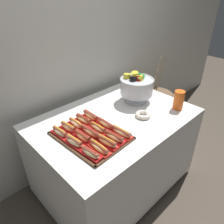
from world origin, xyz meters
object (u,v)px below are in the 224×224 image
at_px(cup_stack, 179,100).
at_px(serving_tray, 91,136).
at_px(hot_dog_1, 99,148).
at_px(punch_bowl, 136,86).
at_px(hot_dog_3, 114,137).
at_px(hot_dog_7, 91,132).
at_px(hot_dog_10, 60,132).
at_px(hot_dog_8, 98,128).
at_px(donut, 143,115).
at_px(hot_dog_12, 76,124).
at_px(hot_dog_0, 91,153).
at_px(hot_dog_6, 83,137).
at_px(hot_dog_9, 105,124).
at_px(hot_dog_5, 74,142).
at_px(hot_dog_11, 68,128).
at_px(buffet_table, 114,151).
at_px(hot_dog_2, 107,142).
at_px(hot_dog_13, 84,120).
at_px(floor_vase, 154,114).
at_px(hot_dog_14, 91,116).
at_px(hot_dog_4, 121,132).

bearing_deg(cup_stack, serving_tray, 164.84).
bearing_deg(hot_dog_1, punch_bowl, 22.93).
bearing_deg(hot_dog_3, hot_dog_7, 117.61).
distance_m(hot_dog_10, punch_bowl, 0.83).
bearing_deg(hot_dog_8, donut, -13.32).
bearing_deg(hot_dog_12, hot_dog_0, -111.28).
xyz_separation_m(hot_dog_6, hot_dog_9, (0.22, 0.01, -0.00)).
height_order(hot_dog_5, hot_dog_11, hot_dog_5).
bearing_deg(hot_dog_9, buffet_table, 19.71).
bearing_deg(hot_dog_1, hot_dog_12, 80.36).
height_order(hot_dog_2, hot_dog_13, hot_dog_2).
distance_m(hot_dog_1, hot_dog_11, 0.33).
height_order(hot_dog_0, punch_bowl, punch_bowl).
bearing_deg(hot_dog_7, hot_dog_12, 93.17).
bearing_deg(hot_dog_0, hot_dog_12, 68.72).
bearing_deg(hot_dog_11, serving_tray, -62.39).
relative_size(floor_vase, hot_dog_5, 6.25).
relative_size(serving_tray, hot_dog_1, 2.98).
xyz_separation_m(hot_dog_9, cup_stack, (0.67, -0.23, 0.05)).
relative_size(hot_dog_9, hot_dog_10, 1.04).
distance_m(buffet_table, donut, 0.45).
xyz_separation_m(hot_dog_7, hot_dog_13, (0.07, 0.17, -0.00)).
height_order(hot_dog_8, hot_dog_11, hot_dog_11).
relative_size(hot_dog_0, hot_dog_12, 0.96).
bearing_deg(hot_dog_5, hot_dog_3, -33.09).
bearing_deg(floor_vase, hot_dog_6, -166.64).
distance_m(hot_dog_1, hot_dog_3, 0.15).
bearing_deg(hot_dog_14, hot_dog_8, -111.28).
distance_m(hot_dog_6, donut, 0.57).
xyz_separation_m(hot_dog_2, hot_dog_7, (-0.01, 0.16, -0.00)).
xyz_separation_m(floor_vase, cup_stack, (-0.46, -0.54, 0.58)).
bearing_deg(hot_dog_10, hot_dog_9, -25.64).
bearing_deg(hot_dog_7, hot_dog_0, -129.10).
distance_m(hot_dog_8, hot_dog_10, 0.28).
bearing_deg(buffet_table, hot_dog_7, -168.04).
distance_m(hot_dog_9, hot_dog_12, 0.22).
height_order(serving_tray, hot_dog_1, hot_dog_1).
distance_m(hot_dog_3, hot_dog_13, 0.33).
xyz_separation_m(buffet_table, floor_vase, (0.97, 0.25, -0.13)).
distance_m(hot_dog_8, hot_dog_9, 0.08).
distance_m(hot_dog_7, hot_dog_8, 0.08).
height_order(buffet_table, punch_bowl, punch_bowl).
bearing_deg(hot_dog_14, punch_bowl, -3.75).
xyz_separation_m(hot_dog_12, cup_stack, (0.82, -0.39, 0.05)).
bearing_deg(hot_dog_11, hot_dog_10, -176.83).
relative_size(hot_dog_4, hot_dog_7, 1.02).
xyz_separation_m(hot_dog_0, hot_dog_1, (0.07, 0.00, -0.00)).
height_order(serving_tray, hot_dog_2, hot_dog_2).
relative_size(hot_dog_10, hot_dog_13, 0.92).
height_order(hot_dog_8, hot_dog_9, hot_dog_9).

